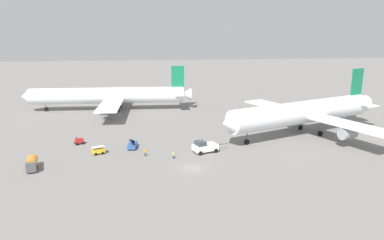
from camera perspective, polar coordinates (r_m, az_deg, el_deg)
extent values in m
plane|color=slate|center=(70.05, 0.06, -7.76)|extent=(600.00, 600.00, 0.00)
cylinder|color=white|center=(125.06, -13.41, 3.85)|extent=(52.01, 7.75, 5.41)
cone|color=white|center=(131.71, -25.18, 3.41)|extent=(3.02, 5.10, 4.97)
cone|color=white|center=(124.09, -0.99, 4.15)|extent=(3.79, 4.48, 4.33)
cube|color=white|center=(124.85, -12.21, 3.52)|extent=(8.57, 48.28, 0.44)
cube|color=white|center=(123.85, -2.15, 4.38)|extent=(3.79, 13.13, 0.28)
cube|color=#14724C|center=(123.05, -2.31, 7.01)|extent=(4.41, 0.56, 7.15)
cylinder|color=#999EA3|center=(138.44, -11.94, 3.75)|extent=(4.31, 2.79, 2.60)
cylinder|color=#999EA3|center=(112.23, -13.47, 1.40)|extent=(4.31, 2.79, 2.60)
cylinder|color=slate|center=(121.90, -11.87, 2.03)|extent=(0.28, 0.28, 2.04)
cylinder|color=black|center=(122.10, -11.84, 1.57)|extent=(1.32, 0.61, 1.30)
cylinder|color=slate|center=(128.53, -11.53, 2.64)|extent=(0.28, 0.28, 2.04)
cylinder|color=black|center=(128.72, -11.51, 2.19)|extent=(1.32, 0.61, 1.30)
cylinder|color=slate|center=(130.26, -22.39, 2.03)|extent=(0.28, 0.28, 2.04)
cylinder|color=black|center=(130.45, -22.35, 1.59)|extent=(1.32, 0.61, 1.30)
cylinder|color=white|center=(95.82, 17.35, 1.19)|extent=(43.68, 21.92, 5.79)
cone|color=white|center=(80.57, 5.75, -0.53)|extent=(4.57, 5.99, 5.33)
cone|color=white|center=(113.77, 25.47, 2.36)|extent=(5.06, 5.64, 4.64)
cube|color=white|center=(97.62, 18.22, 0.82)|extent=(22.85, 44.83, 0.44)
cube|color=white|center=(111.66, 24.76, 2.55)|extent=(7.78, 13.26, 0.28)
cube|color=#14724C|center=(110.55, 24.98, 5.60)|extent=(4.22, 1.96, 7.40)
cylinder|color=#999EA3|center=(106.11, 12.71, 1.16)|extent=(4.86, 3.97, 2.60)
cylinder|color=#999EA3|center=(89.44, 23.72, -1.98)|extent=(4.86, 3.97, 2.60)
cylinder|color=slate|center=(96.89, 19.96, -1.28)|extent=(0.28, 0.28, 2.67)
cylinder|color=black|center=(97.22, 19.89, -2.05)|extent=(1.41, 0.99, 1.30)
cylinder|color=slate|center=(101.26, 17.06, -0.44)|extent=(0.28, 0.28, 2.67)
cylinder|color=black|center=(101.58, 17.01, -1.17)|extent=(1.41, 0.99, 1.30)
cylinder|color=slate|center=(84.90, 8.82, -2.65)|extent=(0.28, 0.28, 2.67)
cylinder|color=black|center=(85.28, 8.79, -3.51)|extent=(1.41, 0.99, 1.30)
cube|color=white|center=(79.02, 2.12, -4.40)|extent=(6.01, 4.52, 1.30)
cube|color=#333D47|center=(78.15, 1.37, -3.75)|extent=(2.58, 2.86, 0.90)
cylinder|color=#4C4C51|center=(81.02, 4.78, -3.89)|extent=(3.10, 1.21, 0.20)
sphere|color=orange|center=(77.96, 1.37, -3.31)|extent=(0.24, 0.24, 0.24)
cylinder|color=black|center=(77.12, 1.39, -5.37)|extent=(0.95, 0.57, 0.90)
cylinder|color=black|center=(79.61, 0.39, -4.75)|extent=(0.95, 0.57, 0.90)
cylinder|color=black|center=(78.90, 3.87, -4.95)|extent=(0.95, 0.57, 0.90)
cylinder|color=black|center=(81.34, 2.81, -4.36)|extent=(0.95, 0.57, 0.90)
cube|color=#2D5199|center=(82.81, -9.54, -3.99)|extent=(2.23, 4.17, 0.90)
cube|color=black|center=(81.65, -9.65, -3.26)|extent=(1.16, 4.28, 1.83)
cylinder|color=black|center=(82.14, -9.11, -4.45)|extent=(0.26, 0.62, 0.60)
cylinder|color=black|center=(82.34, -10.08, -4.45)|extent=(0.26, 0.62, 0.60)
cylinder|color=black|center=(83.56, -8.98, -4.13)|extent=(0.26, 0.62, 0.60)
cylinder|color=black|center=(83.75, -9.94, -4.13)|extent=(0.26, 0.62, 0.60)
cube|color=gold|center=(80.39, -14.82, -4.77)|extent=(2.98, 2.39, 1.00)
cube|color=#B2B2B7|center=(80.13, -14.86, -4.19)|extent=(3.13, 2.51, 0.12)
cylinder|color=black|center=(81.37, -14.43, -4.89)|extent=(0.63, 0.42, 0.60)
cylinder|color=black|center=(80.09, -14.14, -5.18)|extent=(0.63, 0.42, 0.60)
cylinder|color=black|center=(81.01, -15.45, -5.04)|extent=(0.63, 0.42, 0.60)
cylinder|color=black|center=(79.72, -15.18, -5.33)|extent=(0.63, 0.42, 0.60)
cube|color=red|center=(88.78, -17.66, -3.19)|extent=(2.15, 1.87, 1.10)
cylinder|color=black|center=(88.42, -18.03, -2.74)|extent=(0.16, 0.16, 0.50)
cylinder|color=black|center=(89.77, -17.31, -3.34)|extent=(0.63, 0.45, 0.60)
cylinder|color=black|center=(88.48, -17.04, -3.57)|extent=(0.63, 0.45, 0.60)
cylinder|color=black|center=(89.39, -18.22, -3.48)|extent=(0.63, 0.45, 0.60)
cylinder|color=black|center=(88.09, -17.97, -3.71)|extent=(0.63, 0.45, 0.60)
cylinder|color=orange|center=(75.90, -24.32, -6.18)|extent=(2.78, 4.33, 2.00)
cube|color=#4C4C51|center=(74.09, -24.41, -6.83)|extent=(2.09, 2.12, 1.80)
cylinder|color=black|center=(75.49, -23.75, -7.12)|extent=(0.32, 0.63, 0.60)
cylinder|color=black|center=(75.63, -24.81, -7.19)|extent=(0.32, 0.63, 0.60)
cylinder|color=black|center=(76.90, -23.68, -6.73)|extent=(0.32, 0.63, 0.60)
cylinder|color=black|center=(77.04, -24.72, -6.81)|extent=(0.32, 0.63, 0.60)
cylinder|color=#2D3351|center=(75.23, -3.00, -5.92)|extent=(0.28, 0.28, 0.79)
cylinder|color=#D1E02D|center=(75.00, -3.00, -5.44)|extent=(0.36, 0.36, 0.56)
sphere|color=beige|center=(74.88, -3.01, -5.16)|extent=(0.21, 0.21, 0.21)
cylinder|color=#2D3351|center=(77.38, -7.53, -5.46)|extent=(0.28, 0.28, 0.80)
cylinder|color=orange|center=(77.16, -7.55, -4.98)|extent=(0.36, 0.36, 0.57)
sphere|color=tan|center=(77.04, -7.56, -4.70)|extent=(0.22, 0.22, 0.22)
cylinder|color=#F24C19|center=(76.93, -7.38, -4.94)|extent=(0.05, 0.05, 0.40)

